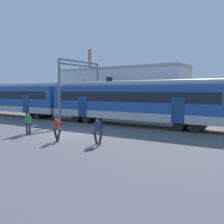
{
  "coord_description": "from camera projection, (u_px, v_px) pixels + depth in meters",
  "views": [
    {
      "loc": [
        13.82,
        -14.89,
        3.41
      ],
      "look_at": [
        2.06,
        3.25,
        1.6
      ],
      "focal_mm": 42.0,
      "sensor_mm": 36.0,
      "label": 1
    }
  ],
  "objects": [
    {
      "name": "catenary_gantry",
      "position": [
        80.0,
        82.0,
        28.41
      ],
      "size": [
        0.24,
        6.64,
        6.53
      ],
      "color": "gray",
      "rests_on": "ground"
    },
    {
      "name": "ground_plane",
      "position": [
        67.0,
        134.0,
        20.23
      ],
      "size": [
        160.0,
        160.0,
        0.0
      ],
      "primitive_type": "plane",
      "color": "#515156"
    },
    {
      "name": "background_building",
      "position": [
        121.0,
        92.0,
        35.26
      ],
      "size": [
        17.57,
        5.0,
        9.2
      ],
      "color": "beige",
      "rests_on": "ground"
    },
    {
      "name": "pedestrian_green",
      "position": [
        28.0,
        122.0,
        20.02
      ],
      "size": [
        0.44,
        0.67,
        1.67
      ],
      "color": "#28282D",
      "rests_on": "ground"
    },
    {
      "name": "commuter_train",
      "position": [
        14.0,
        99.0,
        34.72
      ],
      "size": [
        56.65,
        3.07,
        4.73
      ],
      "color": "silver",
      "rests_on": "ground"
    },
    {
      "name": "track_bed",
      "position": [
        51.0,
        119.0,
        31.22
      ],
      "size": [
        80.0,
        4.4,
        0.01
      ],
      "primitive_type": "cube",
      "color": "#605951",
      "rests_on": "ground"
    },
    {
      "name": "pedestrian_red",
      "position": [
        57.0,
        127.0,
        17.36
      ],
      "size": [
        0.71,
        0.52,
        1.67
      ],
      "color": "#28282D",
      "rests_on": "ground"
    },
    {
      "name": "pedestrian_navy",
      "position": [
        98.0,
        129.0,
        16.4
      ],
      "size": [
        0.65,
        0.58,
        1.67
      ],
      "color": "#28282D",
      "rests_on": "ground"
    }
  ]
}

